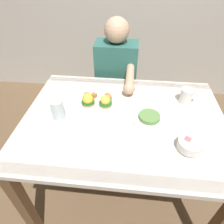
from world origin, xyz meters
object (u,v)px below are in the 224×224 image
at_px(coffee_mug, 187,95).
at_px(diner_person, 116,79).
at_px(eggs_benedict_plate, 97,103).
at_px(water_glass_near, 58,111).
at_px(fork, 68,139).
at_px(dining_table, 123,131).
at_px(side_plate, 149,118).
at_px(fruit_bowl, 190,145).

height_order(coffee_mug, diner_person, diner_person).
height_order(eggs_benedict_plate, water_glass_near, water_glass_near).
bearing_deg(fork, water_glass_near, 120.56).
bearing_deg(water_glass_near, fork, -59.44).
relative_size(eggs_benedict_plate, coffee_mug, 2.42).
relative_size(dining_table, side_plate, 6.00).
bearing_deg(dining_table, water_glass_near, -174.98).
relative_size(fork, water_glass_near, 1.30).
xyz_separation_m(fork, side_plate, (0.43, 0.20, 0.01)).
distance_m(eggs_benedict_plate, side_plate, 0.34).
bearing_deg(diner_person, side_plate, -67.87).
bearing_deg(coffee_mug, fruit_bowl, -97.39).
height_order(fruit_bowl, water_glass_near, water_glass_near).
bearing_deg(side_plate, fork, -155.46).
bearing_deg(side_plate, dining_table, 178.79).
bearing_deg(water_glass_near, coffee_mug, 17.04).
distance_m(fruit_bowl, coffee_mug, 0.41).
bearing_deg(diner_person, eggs_benedict_plate, -99.16).
relative_size(fruit_bowl, fork, 0.77).
bearing_deg(eggs_benedict_plate, coffee_mug, 10.47).
relative_size(side_plate, diner_person, 0.18).
height_order(fork, side_plate, side_plate).
xyz_separation_m(coffee_mug, diner_person, (-0.49, 0.40, -0.14)).
distance_m(fork, water_glass_near, 0.20).
xyz_separation_m(eggs_benedict_plate, fork, (-0.11, -0.30, -0.02)).
xyz_separation_m(dining_table, coffee_mug, (0.39, 0.20, 0.16)).
relative_size(coffee_mug, side_plate, 0.56).
xyz_separation_m(dining_table, diner_person, (-0.10, 0.60, 0.02)).
bearing_deg(side_plate, fruit_bowl, -46.20).
bearing_deg(eggs_benedict_plate, side_plate, -17.28).
height_order(dining_table, water_glass_near, water_glass_near).
bearing_deg(fork, fruit_bowl, -0.04).
distance_m(eggs_benedict_plate, fork, 0.32).
bearing_deg(diner_person, water_glass_near, -114.26).
xyz_separation_m(eggs_benedict_plate, diner_person, (0.08, 0.50, -0.12)).
xyz_separation_m(eggs_benedict_plate, side_plate, (0.33, -0.10, -0.01)).
bearing_deg(fruit_bowl, fork, 179.96).
relative_size(coffee_mug, fork, 0.72).
bearing_deg(dining_table, coffee_mug, 27.52).
distance_m(dining_table, diner_person, 0.61).
bearing_deg(coffee_mug, diner_person, 140.86).
height_order(water_glass_near, side_plate, water_glass_near).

